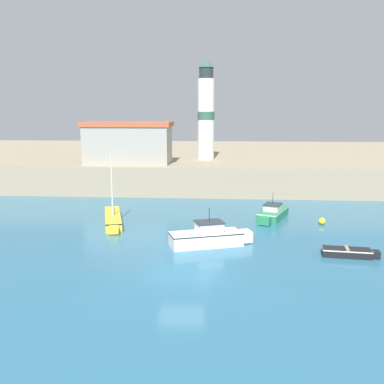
{
  "coord_description": "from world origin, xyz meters",
  "views": [
    {
      "loc": [
        2.23,
        -22.62,
        8.47
      ],
      "look_at": [
        -0.43,
        13.16,
        2.0
      ],
      "focal_mm": 42.0,
      "sensor_mm": 36.0,
      "label": 1
    }
  ],
  "objects_px": {
    "motorboat_white_2": "(209,236)",
    "lighthouse": "(206,113)",
    "dinghy_black_0": "(348,252)",
    "harbor_shed_near_wharf": "(128,143)",
    "mooring_buoy": "(322,221)",
    "sailboat_yellow_3": "(113,218)",
    "motorboat_green_1": "(272,213)"
  },
  "relations": [
    {
      "from": "motorboat_green_1",
      "to": "motorboat_white_2",
      "type": "xyz_separation_m",
      "value": [
        -4.82,
        -7.53,
        0.11
      ]
    },
    {
      "from": "lighthouse",
      "to": "mooring_buoy",
      "type": "bearing_deg",
      "value": -61.48
    },
    {
      "from": "motorboat_green_1",
      "to": "mooring_buoy",
      "type": "xyz_separation_m",
      "value": [
        3.57,
        -1.59,
        -0.2
      ]
    },
    {
      "from": "dinghy_black_0",
      "to": "sailboat_yellow_3",
      "type": "distance_m",
      "value": 17.28
    },
    {
      "from": "lighthouse",
      "to": "dinghy_black_0",
      "type": "bearing_deg",
      "value": -69.27
    },
    {
      "from": "sailboat_yellow_3",
      "to": "motorboat_green_1",
      "type": "bearing_deg",
      "value": 10.75
    },
    {
      "from": "sailboat_yellow_3",
      "to": "harbor_shed_near_wharf",
      "type": "relative_size",
      "value": 0.72
    },
    {
      "from": "dinghy_black_0",
      "to": "harbor_shed_near_wharf",
      "type": "relative_size",
      "value": 0.36
    },
    {
      "from": "dinghy_black_0",
      "to": "lighthouse",
      "type": "distance_m",
      "value": 28.21
    },
    {
      "from": "motorboat_green_1",
      "to": "motorboat_white_2",
      "type": "relative_size",
      "value": 0.89
    },
    {
      "from": "motorboat_white_2",
      "to": "dinghy_black_0",
      "type": "bearing_deg",
      "value": -11.2
    },
    {
      "from": "mooring_buoy",
      "to": "motorboat_green_1",
      "type": "bearing_deg",
      "value": 155.97
    },
    {
      "from": "dinghy_black_0",
      "to": "lighthouse",
      "type": "bearing_deg",
      "value": 110.73
    },
    {
      "from": "dinghy_black_0",
      "to": "motorboat_green_1",
      "type": "relative_size",
      "value": 0.68
    },
    {
      "from": "motorboat_white_2",
      "to": "sailboat_yellow_3",
      "type": "bearing_deg",
      "value": 145.48
    },
    {
      "from": "motorboat_green_1",
      "to": "lighthouse",
      "type": "height_order",
      "value": "lighthouse"
    },
    {
      "from": "mooring_buoy",
      "to": "harbor_shed_near_wharf",
      "type": "relative_size",
      "value": 0.06
    },
    {
      "from": "dinghy_black_0",
      "to": "motorboat_white_2",
      "type": "distance_m",
      "value": 8.51
    },
    {
      "from": "motorboat_green_1",
      "to": "harbor_shed_near_wharf",
      "type": "relative_size",
      "value": 0.53
    },
    {
      "from": "motorboat_white_2",
      "to": "lighthouse",
      "type": "bearing_deg",
      "value": 92.98
    },
    {
      "from": "mooring_buoy",
      "to": "lighthouse",
      "type": "relative_size",
      "value": 0.05
    },
    {
      "from": "motorboat_green_1",
      "to": "sailboat_yellow_3",
      "type": "height_order",
      "value": "sailboat_yellow_3"
    },
    {
      "from": "motorboat_white_2",
      "to": "harbor_shed_near_wharf",
      "type": "height_order",
      "value": "harbor_shed_near_wharf"
    },
    {
      "from": "motorboat_white_2",
      "to": "mooring_buoy",
      "type": "relative_size",
      "value": 10.27
    },
    {
      "from": "motorboat_white_2",
      "to": "sailboat_yellow_3",
      "type": "height_order",
      "value": "sailboat_yellow_3"
    },
    {
      "from": "sailboat_yellow_3",
      "to": "lighthouse",
      "type": "xyz_separation_m",
      "value": [
        6.3,
        18.44,
        7.94
      ]
    },
    {
      "from": "motorboat_green_1",
      "to": "harbor_shed_near_wharf",
      "type": "xyz_separation_m",
      "value": [
        -14.05,
        11.56,
        4.75
      ]
    },
    {
      "from": "sailboat_yellow_3",
      "to": "harbor_shed_near_wharf",
      "type": "height_order",
      "value": "harbor_shed_near_wharf"
    },
    {
      "from": "motorboat_white_2",
      "to": "harbor_shed_near_wharf",
      "type": "distance_m",
      "value": 21.71
    },
    {
      "from": "lighthouse",
      "to": "harbor_shed_near_wharf",
      "type": "distance_m",
      "value": 9.71
    },
    {
      "from": "dinghy_black_0",
      "to": "mooring_buoy",
      "type": "bearing_deg",
      "value": 89.67
    },
    {
      "from": "dinghy_black_0",
      "to": "mooring_buoy",
      "type": "relative_size",
      "value": 6.24
    }
  ]
}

